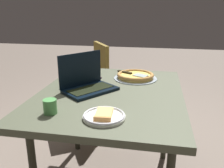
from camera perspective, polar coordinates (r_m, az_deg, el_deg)
name	(u,v)px	position (r m, az deg, el deg)	size (l,w,h in m)	color
dining_table	(111,100)	(1.59, -0.30, -3.84)	(1.15, 0.91, 0.71)	#4B503C
laptop	(87,82)	(1.59, -5.92, 0.39)	(0.39, 0.37, 0.24)	black
pizza_plate	(104,116)	(1.20, -1.90, -7.52)	(0.21, 0.21, 0.04)	white
pizza_tray	(135,76)	(1.84, 5.53, 1.90)	(0.33, 0.33, 0.04)	#94A2AD
table_knife	(90,77)	(1.87, -5.17, 1.59)	(0.04, 0.23, 0.01)	#B4B1C4
drink_cup	(50,106)	(1.29, -14.39, -5.12)	(0.07, 0.07, 0.08)	#519A51
chair_near	(91,80)	(2.53, -5.04, 1.00)	(0.57, 0.57, 0.88)	brown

